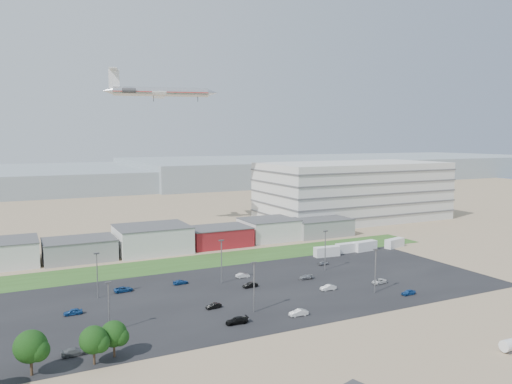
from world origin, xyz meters
TOP-DOWN VIEW (x-y plane):
  - ground at (0.00, 0.00)m, footprint 700.00×700.00m
  - parking_lot at (5.00, 20.00)m, footprint 120.00×50.00m
  - grass_strip at (0.00, 52.00)m, footprint 160.00×16.00m
  - hills_backdrop at (40.00, 315.00)m, footprint 700.00×200.00m
  - building_row at (-17.00, 71.00)m, footprint 170.00×20.00m
  - parking_garage at (90.00, 95.00)m, footprint 80.00×40.00m
  - storage_tank_nw at (28.88, -29.14)m, footprint 4.06×2.13m
  - box_trailer_a at (39.59, 41.02)m, footprint 8.08×3.10m
  - box_trailer_b at (48.41, 42.67)m, footprint 7.73×2.48m
  - box_trailer_c at (54.86, 42.00)m, footprint 8.45×3.37m
  - box_trailer_d at (66.58, 41.55)m, footprint 8.13×4.27m
  - tree_mid at (-43.68, -2.76)m, footprint 5.28×5.28m
  - tree_right at (-34.65, -3.18)m, footprint 4.73×4.73m
  - tree_near at (-31.31, -1.81)m, footprint 4.59×4.59m
  - lightpole_front_l at (-30.08, 9.39)m, footprint 1.11×0.46m
  - lightpole_front_m at (-1.52, 7.12)m, footprint 1.23×0.51m
  - lightpole_front_r at (29.23, 6.33)m, footprint 1.21×0.51m
  - lightpole_back_l at (-28.87, 30.70)m, footprint 1.21×0.50m
  - lightpole_back_m at (0.36, 29.15)m, footprint 1.27×0.53m
  - lightpole_back_r at (30.17, 28.10)m, footprint 1.28×0.53m
  - airliner at (7.89, 106.68)m, footprint 49.44×39.53m
  - parked_car_0 at (34.96, 11.57)m, footprint 4.33×2.40m
  - parked_car_1 at (20.65, 12.70)m, footprint 3.95×1.59m
  - parked_car_2 at (35.06, 1.65)m, footprint 3.61×1.58m
  - parked_car_3 at (-7.37, 2.71)m, footprint 4.56×2.03m
  - parked_car_4 at (-8.19, 12.77)m, footprint 3.46×1.51m
  - parked_car_5 at (-35.11, 21.90)m, footprint 3.72×1.54m
  - parked_car_6 at (-9.01, 32.72)m, footprint 3.96×1.94m
  - parked_car_7 at (5.14, 22.72)m, footprint 3.78×1.54m
  - parked_car_8 at (32.99, 32.94)m, footprint 3.41×1.68m
  - parked_car_9 at (-22.79, 32.78)m, footprint 4.50×2.37m
  - parked_car_10 at (-37.10, 1.71)m, footprint 4.39×1.96m
  - parked_car_11 at (7.05, 31.19)m, footprint 3.67×1.51m
  - parked_car_12 at (20.80, 22.85)m, footprint 3.98×1.89m
  - parked_car_13 at (5.55, 1.15)m, footprint 4.00×1.66m

SIDE VIEW (x-z plane):
  - ground at x=0.00m, z-range 0.00..0.00m
  - parking_lot at x=5.00m, z-range 0.00..0.01m
  - grass_strip at x=0.00m, z-range 0.00..0.02m
  - parked_car_4 at x=-8.19m, z-range 0.00..1.11m
  - parked_car_6 at x=-9.01m, z-range 0.00..1.11m
  - parked_car_12 at x=20.80m, z-range 0.00..1.12m
  - parked_car_8 at x=32.99m, z-range 0.00..1.12m
  - parked_car_0 at x=34.96m, z-range 0.00..1.15m
  - parked_car_11 at x=7.05m, z-range 0.00..1.18m
  - parked_car_9 at x=-22.79m, z-range 0.00..1.21m
  - parked_car_2 at x=35.06m, z-range 0.00..1.21m
  - parked_car_7 at x=5.14m, z-range 0.00..1.22m
  - parked_car_10 at x=-37.10m, z-range 0.00..1.25m
  - parked_car_5 at x=-35.11m, z-range 0.00..1.26m
  - parked_car_1 at x=20.65m, z-range 0.00..1.28m
  - parked_car_13 at x=5.55m, z-range 0.00..1.29m
  - parked_car_3 at x=-7.37m, z-range 0.00..1.30m
  - storage_tank_nw at x=28.88m, z-range 0.00..2.39m
  - box_trailer_b at x=48.41m, z-range 0.00..2.89m
  - box_trailer_d at x=66.58m, z-range 0.00..2.91m
  - box_trailer_a at x=39.59m, z-range 0.00..2.97m
  - box_trailer_c at x=54.86m, z-range 0.00..3.09m
  - tree_near at x=-31.31m, z-range 0.00..6.89m
  - tree_right at x=-34.65m, z-range 0.00..7.10m
  - tree_mid at x=-43.68m, z-range 0.00..7.92m
  - building_row at x=-17.00m, z-range 0.00..8.00m
  - hills_backdrop at x=40.00m, z-range 0.00..9.00m
  - lightpole_front_l at x=-30.08m, z-range 0.00..9.45m
  - lightpole_back_l at x=-28.87m, z-range 0.00..10.27m
  - lightpole_front_r at x=29.23m, z-range 0.00..10.30m
  - lightpole_front_m at x=-1.52m, z-range 0.00..10.48m
  - lightpole_back_m at x=0.36m, z-range 0.00..10.83m
  - lightpole_back_r at x=30.17m, z-range 0.00..10.85m
  - parking_garage at x=90.00m, z-range 0.00..25.00m
  - airliner at x=7.89m, z-range 46.79..59.62m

